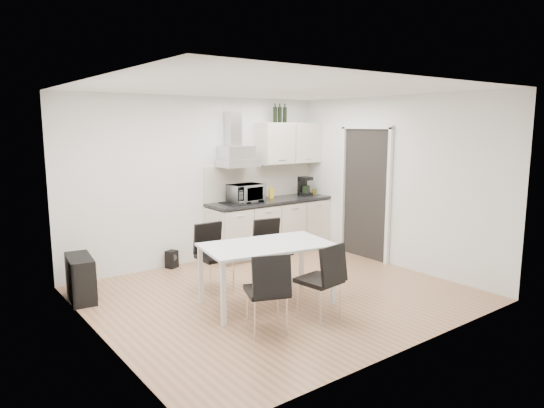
# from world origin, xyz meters

# --- Properties ---
(ground) EXTENTS (4.50, 4.50, 0.00)m
(ground) POSITION_xyz_m (0.00, 0.00, 0.00)
(ground) COLOR tan
(ground) RESTS_ON ground
(wall_back) EXTENTS (4.50, 0.10, 2.60)m
(wall_back) POSITION_xyz_m (0.00, 2.00, 1.30)
(wall_back) COLOR white
(wall_back) RESTS_ON ground
(wall_front) EXTENTS (4.50, 0.10, 2.60)m
(wall_front) POSITION_xyz_m (0.00, -2.00, 1.30)
(wall_front) COLOR white
(wall_front) RESTS_ON ground
(wall_left) EXTENTS (0.10, 4.00, 2.60)m
(wall_left) POSITION_xyz_m (-2.25, 0.00, 1.30)
(wall_left) COLOR white
(wall_left) RESTS_ON ground
(wall_right) EXTENTS (0.10, 4.00, 2.60)m
(wall_right) POSITION_xyz_m (2.25, 0.00, 1.30)
(wall_right) COLOR white
(wall_right) RESTS_ON ground
(ceiling) EXTENTS (4.50, 4.50, 0.00)m
(ceiling) POSITION_xyz_m (0.00, 0.00, 2.60)
(ceiling) COLOR white
(ceiling) RESTS_ON wall_back
(doorway) EXTENTS (0.08, 1.04, 2.10)m
(doorway) POSITION_xyz_m (2.21, 0.55, 1.05)
(doorway) COLOR white
(doorway) RESTS_ON ground
(kitchenette) EXTENTS (2.22, 0.64, 2.52)m
(kitchenette) POSITION_xyz_m (1.19, 1.73, 0.83)
(kitchenette) COLOR beige
(kitchenette) RESTS_ON ground
(dining_table) EXTENTS (1.66, 1.13, 0.75)m
(dining_table) POSITION_xyz_m (-0.31, -0.19, 0.68)
(dining_table) COLOR white
(dining_table) RESTS_ON ground
(chair_far_left) EXTENTS (0.45, 0.51, 0.88)m
(chair_far_left) POSITION_xyz_m (-0.56, 0.62, 0.44)
(chair_far_left) COLOR black
(chair_far_left) RESTS_ON ground
(chair_far_right) EXTENTS (0.52, 0.57, 0.88)m
(chair_far_right) POSITION_xyz_m (0.21, 0.38, 0.44)
(chair_far_right) COLOR black
(chair_far_right) RESTS_ON ground
(chair_near_left) EXTENTS (0.59, 0.63, 0.88)m
(chair_near_left) POSITION_xyz_m (-0.80, -0.85, 0.44)
(chair_near_left) COLOR black
(chair_near_left) RESTS_ON ground
(chair_near_right) EXTENTS (0.50, 0.55, 0.88)m
(chair_near_right) POSITION_xyz_m (-0.12, -0.91, 0.44)
(chair_near_right) COLOR black
(chair_near_right) RESTS_ON ground
(guitar_amp) EXTENTS (0.37, 0.70, 0.56)m
(guitar_amp) POSITION_xyz_m (-2.09, 1.32, 0.28)
(guitar_amp) COLOR black
(guitar_amp) RESTS_ON ground
(floor_speaker) EXTENTS (0.20, 0.19, 0.27)m
(floor_speaker) POSITION_xyz_m (-0.58, 1.90, 0.13)
(floor_speaker) COLOR black
(floor_speaker) RESTS_ON ground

